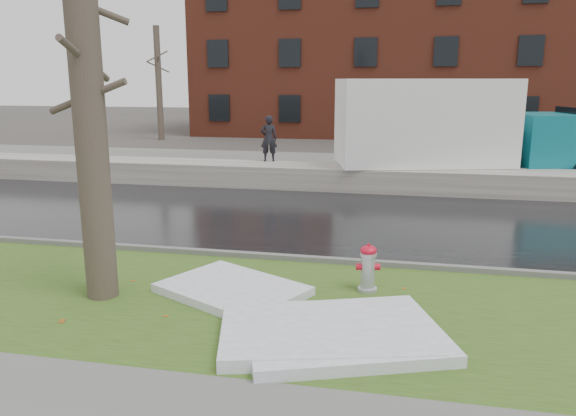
% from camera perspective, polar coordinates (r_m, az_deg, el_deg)
% --- Properties ---
extents(ground, '(120.00, 120.00, 0.00)m').
position_cam_1_polar(ground, '(10.10, -1.75, -7.20)').
color(ground, '#47423D').
rests_on(ground, ground).
extents(verge, '(60.00, 4.50, 0.04)m').
position_cam_1_polar(verge, '(8.96, -3.64, -9.76)').
color(verge, '#304918').
rests_on(verge, ground).
extents(road, '(60.00, 7.00, 0.03)m').
position_cam_1_polar(road, '(14.32, 2.47, -1.07)').
color(road, black).
rests_on(road, ground).
extents(parking_lot, '(60.00, 9.00, 0.03)m').
position_cam_1_polar(parking_lot, '(22.59, 6.01, 4.03)').
color(parking_lot, slate).
rests_on(parking_lot, ground).
extents(curb, '(60.00, 0.15, 0.14)m').
position_cam_1_polar(curb, '(11.00, -0.52, -5.11)').
color(curb, slate).
rests_on(curb, ground).
extents(snowbank, '(60.00, 1.60, 0.75)m').
position_cam_1_polar(snowbank, '(18.32, 4.64, 3.13)').
color(snowbank, '#B6B0A6').
rests_on(snowbank, ground).
extents(brick_building, '(26.00, 12.00, 10.00)m').
position_cam_1_polar(brick_building, '(39.24, 11.87, 14.86)').
color(brick_building, brown).
rests_on(brick_building, ground).
extents(bg_tree_left, '(1.40, 1.62, 6.50)m').
position_cam_1_polar(bg_tree_left, '(34.31, -13.00, 12.34)').
color(bg_tree_left, brown).
rests_on(bg_tree_left, ground).
extents(bg_tree_center, '(1.40, 1.62, 6.50)m').
position_cam_1_polar(bg_tree_center, '(36.17, -1.38, 12.67)').
color(bg_tree_center, brown).
rests_on(bg_tree_center, ground).
extents(fire_hydrant, '(0.41, 0.36, 0.82)m').
position_cam_1_polar(fire_hydrant, '(9.38, 8.13, -5.83)').
color(fire_hydrant, '#AEB0B7').
rests_on(fire_hydrant, verge).
extents(tree, '(1.29, 1.53, 6.19)m').
position_cam_1_polar(tree, '(9.12, -19.64, 10.21)').
color(tree, brown).
rests_on(tree, verge).
extents(box_truck, '(10.60, 4.60, 3.51)m').
position_cam_1_polar(box_truck, '(19.30, 16.78, 7.56)').
color(box_truck, black).
rests_on(box_truck, ground).
extents(worker, '(0.64, 0.50, 1.55)m').
position_cam_1_polar(worker, '(19.16, -1.97, 7.07)').
color(worker, black).
rests_on(worker, snowbank).
extents(snow_patch_near, '(3.13, 2.77, 0.16)m').
position_cam_1_polar(snow_patch_near, '(7.81, 5.63, -12.56)').
color(snow_patch_near, white).
rests_on(snow_patch_near, verge).
extents(snow_patch_far, '(2.69, 2.43, 0.14)m').
position_cam_1_polar(snow_patch_far, '(9.34, -5.67, -8.23)').
color(snow_patch_far, white).
rests_on(snow_patch_far, verge).
extents(snow_patch_side, '(3.17, 2.46, 0.18)m').
position_cam_1_polar(snow_patch_side, '(7.80, 3.77, -12.46)').
color(snow_patch_side, white).
rests_on(snow_patch_side, verge).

